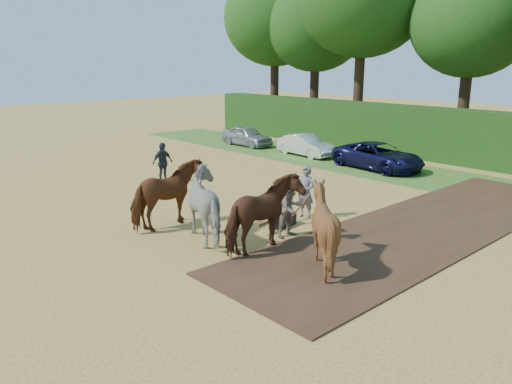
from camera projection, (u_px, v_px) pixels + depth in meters
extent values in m
plane|color=gold|center=(247.00, 268.00, 13.85)|extent=(120.00, 120.00, 0.00)
cube|color=#472D1C|center=(426.00, 226.00, 17.32)|extent=(4.50, 17.00, 0.05)
cube|color=#38601E|center=(475.00, 186.00, 22.94)|extent=(50.00, 5.00, 0.03)
imported|color=tan|center=(291.00, 208.00, 16.14)|extent=(0.77, 0.96, 1.91)
imported|color=#242930|center=(163.00, 162.00, 23.49)|extent=(0.57, 1.15, 1.89)
imported|color=brown|center=(168.00, 195.00, 16.98)|extent=(1.59, 2.86, 2.30)
imported|color=#B0AC9E|center=(213.00, 204.00, 15.87)|extent=(2.52, 2.24, 2.30)
imported|color=#58291B|center=(264.00, 215.00, 14.76)|extent=(1.59, 2.86, 2.30)
imported|color=#5A3616|center=(323.00, 228.00, 13.65)|extent=(2.12, 2.32, 2.30)
cube|color=black|center=(284.00, 221.00, 17.32)|extent=(0.51, 1.03, 0.38)
cube|color=brown|center=(272.00, 220.00, 16.78)|extent=(0.31, 1.53, 0.11)
cylinder|color=brown|center=(289.00, 205.00, 17.81)|extent=(0.36, 1.09, 0.81)
cylinder|color=brown|center=(300.00, 207.00, 17.51)|extent=(0.07, 1.11, 0.81)
imported|color=gray|center=(306.00, 192.00, 18.09)|extent=(0.75, 0.55, 1.92)
imported|color=#A2A3A9|center=(247.00, 136.00, 33.74)|extent=(3.96, 1.64, 1.34)
imported|color=silver|center=(306.00, 145.00, 30.15)|extent=(4.02, 1.64, 1.30)
imported|color=#13123A|center=(378.00, 156.00, 26.37)|extent=(5.27, 2.84, 1.40)
cylinder|color=#382616|center=(274.00, 94.00, 42.13)|extent=(0.70, 0.70, 5.85)
ellipsoid|color=#163F11|center=(275.00, 18.00, 40.58)|extent=(8.40, 8.40, 7.73)
cylinder|color=#382616|center=(314.00, 99.00, 39.64)|extent=(0.70, 0.70, 5.40)
ellipsoid|color=#163F11|center=(316.00, 24.00, 38.21)|extent=(7.80, 7.80, 7.18)
cylinder|color=#382616|center=(358.00, 95.00, 35.27)|extent=(0.70, 0.70, 6.53)
cylinder|color=#382616|center=(463.00, 110.00, 31.40)|extent=(0.70, 0.70, 5.17)
ellipsoid|color=#163F11|center=(472.00, 20.00, 30.03)|extent=(7.40, 7.40, 6.81)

